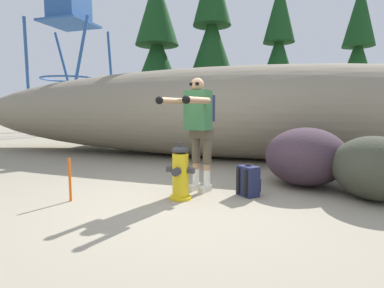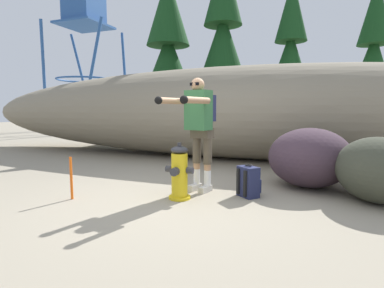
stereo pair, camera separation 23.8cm
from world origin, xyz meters
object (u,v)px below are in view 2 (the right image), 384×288
Objects in this scene: boulder_mid at (310,157)px; survey_stake at (71,178)px; boulder_large at (379,170)px; utility_worker at (199,121)px; watchtower at (84,11)px; spare_backpack at (248,182)px; fire_hydrant at (179,173)px.

boulder_mid is 2.32× the size of survey_stake.
boulder_mid is at bearing 145.99° from boulder_large.
boulder_large is 4.21m from survey_stake.
watchtower is (-10.77, 10.52, 5.81)m from utility_worker.
boulder_mid is at bearing 1.12° from spare_backpack.
fire_hydrant is 16.63m from watchtower.
fire_hydrant reaches higher than spare_backpack.
boulder_mid reaches higher than spare_backpack.
boulder_large is (2.45, 0.36, -0.64)m from utility_worker.
survey_stake is (-2.29, -1.02, 0.08)m from spare_backpack.
boulder_mid is 3.68m from survey_stake.
survey_stake is at bearing -41.18° from utility_worker.
utility_worker is 3.66× the size of spare_backpack.
spare_backpack is at bearing -167.84° from boulder_large.
spare_backpack is 1.28m from boulder_mid.
fire_hydrant is 1.33× the size of survey_stake.
watchtower is (-11.53, 10.53, 6.68)m from spare_backpack.
survey_stake is at bearing -147.64° from boulder_mid.
utility_worker reaches higher than boulder_mid.
boulder_large is at bearing 17.73° from fire_hydrant.
fire_hydrant is 0.64× the size of boulder_large.
utility_worker is 2.56m from boulder_large.
spare_backpack is (0.89, 0.46, -0.15)m from fire_hydrant.
fire_hydrant is at bearing 21.72° from survey_stake.
spare_backpack is 2.51m from survey_stake.
boulder_mid is at bearing 39.59° from fire_hydrant.
utility_worker is at bearing -44.34° from watchtower.
boulder_mid is (-0.87, 0.59, 0.03)m from boulder_large.
spare_backpack is at bearing 104.78° from utility_worker.
spare_backpack is 0.34× the size of boulder_mid.
boulder_mid is at bearing -37.79° from watchtower.
survey_stake is at bearing -160.84° from boulder_large.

